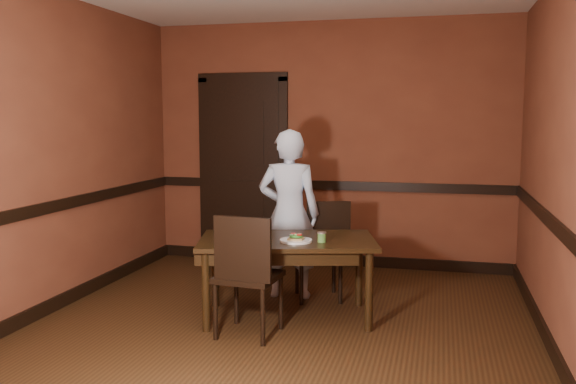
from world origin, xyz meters
The scene contains 21 objects.
floor centered at (0.00, 0.00, 0.00)m, with size 4.00×4.50×0.01m, color black.
wall_back centered at (0.00, 2.25, 1.35)m, with size 4.00×0.02×2.70m, color brown.
wall_front centered at (0.00, -2.25, 1.35)m, with size 4.00×0.02×2.70m, color brown.
wall_left centered at (-2.00, 0.00, 1.35)m, with size 0.02×4.50×2.70m, color brown.
wall_right centered at (2.00, 0.00, 1.35)m, with size 0.02×4.50×2.70m, color brown.
dado_back centered at (0.00, 2.23, 0.90)m, with size 4.00×0.03×0.10m, color black.
dado_left centered at (-1.99, 0.00, 0.90)m, with size 0.03×4.50×0.10m, color black.
dado_right centered at (1.99, 0.00, 0.90)m, with size 0.03×4.50×0.10m, color black.
baseboard_back centered at (0.00, 2.23, 0.06)m, with size 4.00×0.03×0.12m, color black.
baseboard_left centered at (-1.99, 0.00, 0.06)m, with size 0.03×4.50×0.12m, color black.
baseboard_right centered at (1.99, 0.00, 0.06)m, with size 0.03×4.50×0.12m, color black.
door centered at (-1.00, 2.22, 1.09)m, with size 1.05×0.07×2.20m.
dining_table centered at (0.00, 0.34, 0.33)m, with size 1.42×0.80×0.67m, color black.
chair_far centered at (0.14, 0.93, 0.44)m, with size 0.41×0.41×0.88m, color black, non-canonical shape.
chair_near centered at (-0.19, -0.11, 0.47)m, with size 0.44×0.44×0.94m, color black, non-canonical shape.
person centered at (-0.14, 0.94, 0.77)m, with size 0.56×0.37×1.55m, color silver.
sandwich_plate centered at (0.10, 0.23, 0.69)m, with size 0.26×0.26×0.06m.
sauce_jar centered at (0.30, 0.26, 0.71)m, with size 0.07×0.07×0.08m.
cheese_saucer centered at (-0.38, 0.34, 0.69)m, with size 0.16×0.16×0.05m.
food_tub centered at (-0.59, 0.51, 0.71)m, with size 0.24×0.20×0.08m.
wrapped_veg centered at (-0.40, 0.10, 0.70)m, with size 0.07×0.07×0.27m, color #15471F.
Camera 1 is at (1.19, -4.41, 1.65)m, focal length 38.00 mm.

